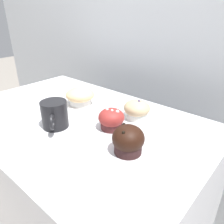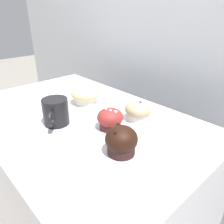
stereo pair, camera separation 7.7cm
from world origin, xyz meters
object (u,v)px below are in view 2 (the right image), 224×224
muffin_front_center (121,141)px  muffin_back_right (138,111)px  muffin_back_left (110,119)px  coffee_cup (56,111)px  muffin_front_left (85,95)px

muffin_front_center → muffin_back_right: size_ratio=0.94×
muffin_back_left → coffee_cup: (-0.15, -0.12, 0.01)m
muffin_back_left → coffee_cup: bearing=-142.1°
muffin_back_left → coffee_cup: size_ratio=0.77×
muffin_front_left → coffee_cup: 0.21m
muffin_front_center → muffin_back_right: (-0.11, 0.19, -0.00)m
muffin_front_center → muffin_front_left: bearing=158.8°
muffin_back_left → coffee_cup: 0.19m
muffin_back_right → muffin_front_center: bearing=-61.1°
muffin_front_center → muffin_front_left: 0.39m
muffin_back_left → muffin_back_right: 0.12m
muffin_front_center → coffee_cup: size_ratio=0.80×
muffin_front_center → muffin_back_left: 0.15m
muffin_back_left → muffin_front_left: (-0.24, 0.07, 0.00)m
muffin_front_center → coffee_cup: 0.28m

